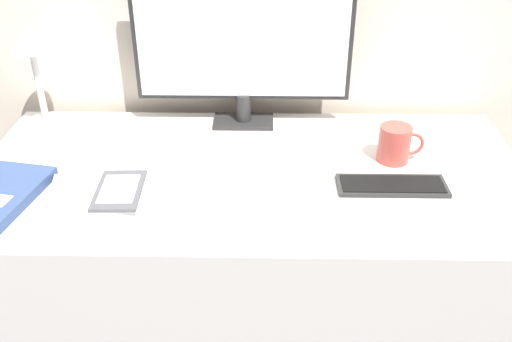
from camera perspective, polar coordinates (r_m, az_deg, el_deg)
name	(u,v)px	position (r m, az deg, el deg)	size (l,w,h in m)	color
desk	(252,272)	(1.75, -0.42, -10.02)	(1.50, 0.74, 0.71)	silver
monitor	(243,39)	(1.71, -1.36, 13.10)	(0.65, 0.11, 0.50)	#262626
keyboard	(392,185)	(1.51, 13.43, -1.41)	(0.28, 0.10, 0.01)	#282828
laptop	(117,192)	(1.48, -13.70, -2.06)	(0.36, 0.26, 0.02)	#BCBCC1
ereader	(119,190)	(1.47, -13.52, -1.84)	(0.12, 0.19, 0.01)	#4C4C51
desk_lamp	(35,64)	(1.83, -21.26, 9.98)	(0.12, 0.12, 0.31)	white
coffee_mug	(395,144)	(1.62, 13.75, 2.66)	(0.13, 0.09, 0.10)	#B7473D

